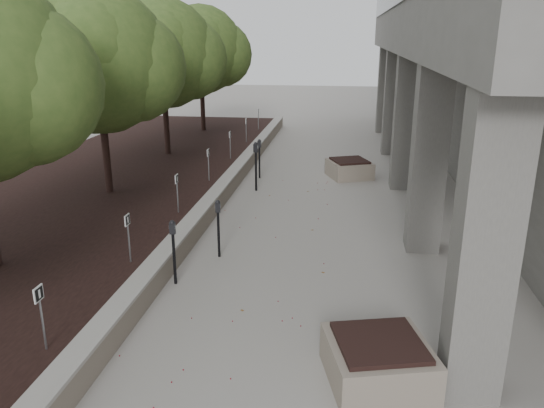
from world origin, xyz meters
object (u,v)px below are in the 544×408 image
Objects in this scene: parking_meter_4 at (256,167)px; parking_meter_5 at (259,159)px; parking_meter_3 at (218,229)px; crabapple_tree_4 at (163,77)px; planter_back at (349,168)px; parking_meter_2 at (174,252)px; crabapple_tree_3 at (100,92)px; planter_front at (378,360)px; crabapple_tree_5 at (201,69)px.

parking_meter_5 is at bearing 105.83° from parking_meter_4.
crabapple_tree_4 is at bearing 102.24° from parking_meter_3.
parking_meter_5 is at bearing -169.43° from planter_back.
crabapple_tree_4 is at bearing 101.55° from parking_meter_2.
crabapple_tree_3 reaches higher than parking_meter_4.
parking_meter_5 reaches higher than parking_meter_2.
parking_meter_2 is (3.32, -4.51, -2.47)m from crabapple_tree_3.
parking_meter_3 is 0.97× the size of parking_meter_5.
parking_meter_2 is at bearing -86.87° from parking_meter_5.
parking_meter_2 is 0.98× the size of parking_meter_5.
crabapple_tree_4 is 3.61× the size of parking_meter_4.
planter_back is at bearing 92.14° from planter_front.
crabapple_tree_5 is 4.22× the size of planter_back.
crabapple_tree_5 reaches higher than planter_front.
crabapple_tree_5 is at bearing 124.69° from parking_meter_5.
crabapple_tree_4 reaches higher than planter_front.
crabapple_tree_4 is 10.37m from parking_meter_2.
parking_meter_5 is at bearing -22.77° from crabapple_tree_4.
parking_meter_4 reaches higher than parking_meter_3.
parking_meter_5 is at bearing 79.93° from parking_meter_2.
parking_meter_4 reaches higher than parking_meter_2.
crabapple_tree_5 is 4.26× the size of parking_meter_3.
parking_meter_5 reaches higher than parking_meter_3.
parking_meter_4 is at bearing -38.50° from crabapple_tree_4.
planter_front is (7.01, -7.00, -2.81)m from crabapple_tree_3.
crabapple_tree_5 reaches higher than parking_meter_4.
crabapple_tree_5 reaches higher than parking_meter_5.
parking_meter_2 is 7.98m from parking_meter_5.
parking_meter_3 is (3.85, -13.12, -2.48)m from crabapple_tree_5.
crabapple_tree_5 is 4.22× the size of parking_meter_2.
crabapple_tree_5 reaches higher than parking_meter_3.
planter_back is at bearing -8.48° from crabapple_tree_4.
parking_meter_3 is 0.85× the size of parking_meter_4.
parking_meter_5 is (3.65, 3.47, -2.47)m from crabapple_tree_3.
parking_meter_3 is at bearing -64.63° from crabapple_tree_4.
crabapple_tree_5 is (0.00, 5.00, 0.00)m from crabapple_tree_4.
parking_meter_4 is (-0.06, 5.11, 0.12)m from parking_meter_3.
parking_meter_2 reaches higher than planter_back.
parking_meter_3 is 5.02m from planter_front.
crabapple_tree_3 is 5.54m from parking_meter_3.
crabapple_tree_4 reaches higher than parking_meter_5.
planter_front is at bearing -87.86° from planter_back.
parking_meter_5 is 11.00m from planter_front.
parking_meter_4 is (3.79, -3.01, -2.37)m from crabapple_tree_4.
parking_meter_3 is (0.53, 1.39, -0.01)m from parking_meter_2.
parking_meter_2 is at bearing -111.02° from planter_back.
planter_back is at bearing 61.26° from parking_meter_2.
crabapple_tree_3 is at bearing -90.00° from crabapple_tree_4.
planter_front reaches higher than planter_back.
planter_back is (6.60, 4.02, -2.82)m from crabapple_tree_3.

